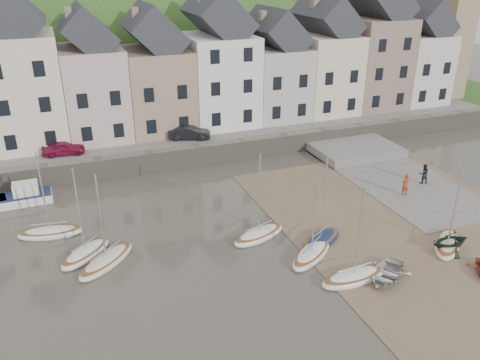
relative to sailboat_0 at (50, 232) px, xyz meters
name	(u,v)px	position (x,y,z in m)	size (l,w,h in m)	color
ground	(274,260)	(13.02, -8.20, -0.26)	(160.00, 160.00, 0.00)	#403C33
quay_land	(162,113)	(13.02, 23.80, 0.49)	(90.00, 30.00, 1.50)	#315120
quay_street	(187,136)	(13.02, 12.30, 1.29)	(70.00, 7.00, 0.10)	slate
seawall	(197,155)	(13.02, 8.80, 0.64)	(70.00, 1.20, 1.80)	slate
beach	(417,228)	(24.02, -8.20, -0.23)	(18.00, 26.00, 0.06)	brown
slipway	(393,176)	(28.02, -0.20, -0.20)	(8.00, 18.00, 0.12)	slate
hillside	(107,175)	(8.02, 51.80, -18.26)	(134.40, 84.00, 84.00)	#315120
townhouse_terrace	(192,69)	(14.78, 15.80, 7.06)	(61.05, 8.00, 13.93)	silver
church_spire	(456,17)	(47.57, 15.80, 10.79)	(4.00, 4.00, 18.00)	#997F60
sailboat_0	(50,232)	(0.00, 0.00, 0.00)	(4.48, 2.13, 6.32)	white
sailboat_1	(86,253)	(2.02, -3.54, 0.00)	(3.97, 3.82, 6.32)	white
sailboat_2	(107,261)	(3.16, -4.86, 0.00)	(4.43, 4.23, 6.32)	beige
sailboat_3	(259,235)	(13.16, -5.37, 0.00)	(4.44, 2.74, 6.32)	white
sailboat_4	(312,253)	(15.38, -8.69, 0.00)	(4.45, 3.78, 6.32)	white
sailboat_5	(321,240)	(16.76, -7.45, 0.00)	(4.16, 3.22, 6.32)	#162046
sailboat_6	(354,277)	(16.45, -11.79, 0.00)	(4.38, 1.73, 6.32)	white
sailboat_7	(448,244)	(24.25, -10.87, 0.00)	(4.09, 3.89, 6.32)	beige
motorboat_2	(19,197)	(-2.12, 5.91, 0.32)	(5.23, 1.88, 1.70)	white
rowboat_white	(386,274)	(18.28, -12.40, 0.15)	(2.44, 3.42, 0.71)	beige
rowboat_green	(451,241)	(24.06, -11.23, 0.48)	(2.25, 2.61, 1.37)	black
person_red	(405,184)	(26.51, -3.60, 0.77)	(0.66, 0.44, 1.82)	#933D1A
person_dark	(424,174)	(29.39, -2.32, 0.72)	(0.84, 0.65, 1.72)	black
car_left	(63,148)	(1.61, 11.30, 1.95)	(1.44, 3.58, 1.22)	maroon
car_right	(189,133)	(13.04, 11.30, 1.98)	(1.37, 3.94, 1.30)	black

